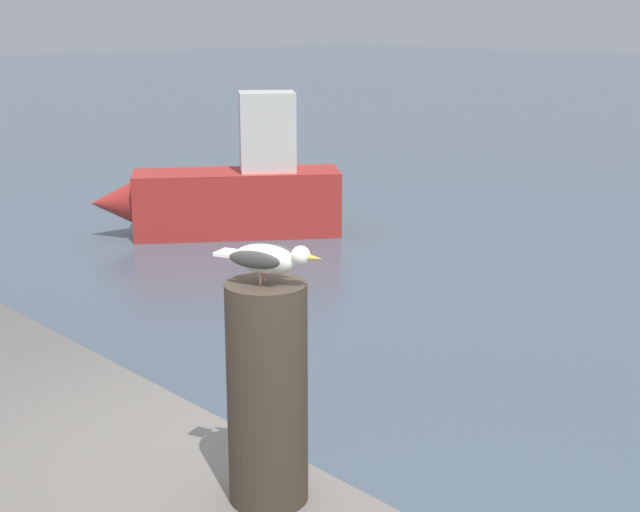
{
  "coord_description": "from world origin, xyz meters",
  "views": [
    {
      "loc": [
        2.42,
        -2.18,
        3.1
      ],
      "look_at": [
        0.09,
        -0.03,
        2.26
      ],
      "focal_mm": 52.09,
      "sensor_mm": 36.0,
      "label": 1
    }
  ],
  "objects": [
    {
      "name": "mooring_post",
      "position": [
        0.09,
        -0.28,
        1.81
      ],
      "size": [
        0.28,
        0.28,
        0.8
      ],
      "primitive_type": "cylinder",
      "color": "#382D23",
      "rests_on": "harbor_quay"
    },
    {
      "name": "seagull",
      "position": [
        0.1,
        -0.27,
        2.3
      ],
      "size": [
        0.38,
        0.21,
        0.14
      ],
      "color": "#C67360",
      "rests_on": "mooring_post"
    },
    {
      "name": "boat_red",
      "position": [
        -7.9,
        5.55,
        0.62
      ],
      "size": [
        2.66,
        3.28,
        2.0
      ],
      "color": "#B72D28",
      "rests_on": "ground_plane"
    }
  ]
}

